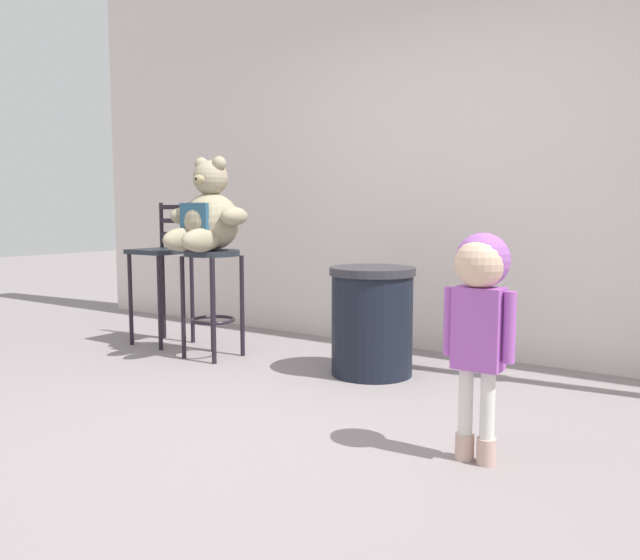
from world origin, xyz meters
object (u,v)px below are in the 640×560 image
at_px(bar_chair_empty, 163,261).
at_px(teddy_bear, 208,217).
at_px(child_walking, 480,297).
at_px(bar_stool_with_teddy, 212,281).
at_px(trash_bin, 372,321).

bearing_deg(bar_chair_empty, teddy_bear, -14.41).
relative_size(teddy_bear, child_walking, 0.68).
distance_m(bar_stool_with_teddy, child_walking, 2.39).
bearing_deg(bar_stool_with_teddy, trash_bin, 10.50).
height_order(child_walking, trash_bin, child_walking).
height_order(bar_stool_with_teddy, trash_bin, bar_stool_with_teddy).
bearing_deg(teddy_bear, bar_stool_with_teddy, 90.00).
xyz_separation_m(teddy_bear, bar_chair_empty, (-0.66, 0.17, -0.35)).
bearing_deg(trash_bin, bar_stool_with_teddy, -169.50).
bearing_deg(child_walking, bar_chair_empty, -49.43).
xyz_separation_m(teddy_bear, trash_bin, (1.18, 0.25, -0.65)).
distance_m(bar_stool_with_teddy, teddy_bear, 0.46).
xyz_separation_m(child_walking, trash_bin, (-1.08, 1.00, -0.35)).
relative_size(child_walking, trash_bin, 1.39).
bearing_deg(trash_bin, teddy_bear, -167.99).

